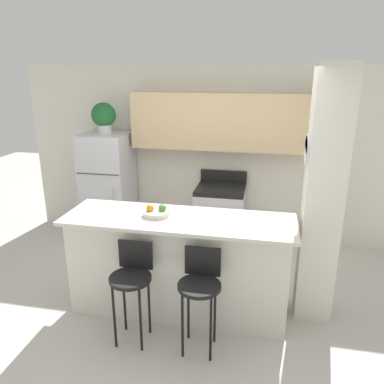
# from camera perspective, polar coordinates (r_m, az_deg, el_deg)

# --- Properties ---
(ground_plane) EXTENTS (14.00, 14.00, 0.00)m
(ground_plane) POSITION_cam_1_polar(r_m,az_deg,el_deg) (4.26, -1.93, -17.34)
(ground_plane) COLOR beige
(wall_back) EXTENTS (5.60, 0.38, 2.55)m
(wall_back) POSITION_cam_1_polar(r_m,az_deg,el_deg) (5.42, 3.94, 7.77)
(wall_back) COLOR silver
(wall_back) RESTS_ON ground_plane
(pillar_right) EXTENTS (0.38, 0.32, 2.55)m
(pillar_right) POSITION_cam_1_polar(r_m,az_deg,el_deg) (3.83, 19.29, -1.04)
(pillar_right) COLOR silver
(pillar_right) RESTS_ON ground_plane
(counter_bar) EXTENTS (2.33, 0.73, 1.06)m
(counter_bar) POSITION_cam_1_polar(r_m,az_deg,el_deg) (3.97, -2.02, -11.02)
(counter_bar) COLOR silver
(counter_bar) RESTS_ON ground_plane
(refrigerator) EXTENTS (0.67, 0.68, 1.61)m
(refrigerator) POSITION_cam_1_polar(r_m,az_deg,el_deg) (5.73, -12.57, 0.72)
(refrigerator) COLOR silver
(refrigerator) RESTS_ON ground_plane
(stove_range) EXTENTS (0.68, 0.66, 1.07)m
(stove_range) POSITION_cam_1_polar(r_m,az_deg,el_deg) (5.42, 4.31, -3.76)
(stove_range) COLOR silver
(stove_range) RESTS_ON ground_plane
(bar_stool_left) EXTENTS (0.39, 0.39, 0.96)m
(bar_stool_left) POSITION_cam_1_polar(r_m,az_deg,el_deg) (3.57, -9.14, -12.79)
(bar_stool_left) COLOR black
(bar_stool_left) RESTS_ON ground_plane
(bar_stool_right) EXTENTS (0.39, 0.39, 0.96)m
(bar_stool_right) POSITION_cam_1_polar(r_m,az_deg,el_deg) (3.42, 1.25, -14.04)
(bar_stool_right) COLOR black
(bar_stool_right) RESTS_ON ground_plane
(potted_plant_on_fridge) EXTENTS (0.34, 0.34, 0.43)m
(potted_plant_on_fridge) POSITION_cam_1_polar(r_m,az_deg,el_deg) (5.52, -13.32, 11.15)
(potted_plant_on_fridge) COLOR silver
(potted_plant_on_fridge) RESTS_ON refrigerator
(fruit_bowl) EXTENTS (0.27, 0.27, 0.12)m
(fruit_bowl) POSITION_cam_1_polar(r_m,az_deg,el_deg) (3.81, -5.46, -3.05)
(fruit_bowl) COLOR silver
(fruit_bowl) RESTS_ON counter_bar
(trash_bin) EXTENTS (0.28, 0.28, 0.38)m
(trash_bin) POSITION_cam_1_polar(r_m,az_deg,el_deg) (5.55, -7.82, -6.38)
(trash_bin) COLOR #59595B
(trash_bin) RESTS_ON ground_plane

